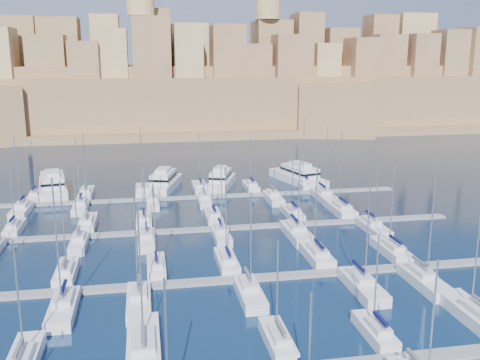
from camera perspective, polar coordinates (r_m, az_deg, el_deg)
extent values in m
plane|color=black|center=(83.78, -1.07, -7.41)|extent=(600.00, 600.00, 0.00)
cube|color=slate|center=(72.73, 0.46, -10.50)|extent=(84.00, 2.00, 0.40)
cube|color=slate|center=(93.05, -2.06, -5.19)|extent=(84.00, 2.00, 0.40)
cube|color=slate|center=(114.00, -3.64, -1.79)|extent=(84.00, 2.00, 0.40)
cube|color=silver|center=(56.81, -22.39, -16.98)|extent=(1.91, 4.10, 0.70)
cylinder|color=#9EA0A8|center=(55.63, -22.58, -11.46)|extent=(0.18, 0.18, 11.45)
cube|color=#595B60|center=(55.92, -22.58, -16.27)|extent=(0.35, 3.64, 0.35)
cube|color=silver|center=(57.63, -10.25, -16.98)|extent=(3.30, 10.98, 1.75)
cube|color=silver|center=(56.07, -10.29, -16.45)|extent=(2.31, 4.94, 0.70)
cylinder|color=#9EA0A8|center=(54.67, -10.58, -9.51)|extent=(0.18, 0.18, 14.02)
cube|color=#595B60|center=(55.08, -10.34, -15.78)|extent=(0.35, 4.39, 0.35)
cube|color=silver|center=(57.82, 4.02, -16.77)|extent=(2.42, 8.08, 1.60)
cube|color=silver|center=(56.57, 4.24, -16.15)|extent=(1.70, 3.63, 0.70)
cylinder|color=#9EA0A8|center=(55.53, 4.01, -11.34)|extent=(0.18, 0.18, 10.03)
cube|color=#595B60|center=(55.73, 4.37, -15.40)|extent=(0.35, 3.23, 0.35)
cube|color=silver|center=(60.94, 14.17, -15.51)|extent=(2.34, 7.81, 1.59)
cube|color=silver|center=(59.79, 14.55, -14.88)|extent=(1.64, 3.51, 0.70)
cylinder|color=#9EA0A8|center=(58.75, 14.33, -10.31)|extent=(0.18, 0.18, 10.10)
cube|color=#0B0D3E|center=(59.00, 14.77, -14.14)|extent=(0.35, 3.12, 0.35)
cube|color=silver|center=(67.85, 23.63, -13.11)|extent=(3.24, 10.80, 1.74)
cube|color=silver|center=(66.55, 24.25, -12.53)|extent=(2.27, 4.86, 0.70)
cylinder|color=#9EA0A8|center=(65.45, 23.97, -6.95)|extent=(0.18, 0.18, 13.35)
cylinder|color=#9EA0A8|center=(43.91, -7.84, -17.27)|extent=(0.18, 0.18, 11.60)
cylinder|color=#9EA0A8|center=(46.85, 7.45, -16.93)|extent=(0.18, 0.18, 9.22)
cylinder|color=#9EA0A8|center=(49.19, 19.83, -14.36)|extent=(0.18, 0.18, 11.66)
cube|color=#595B60|center=(52.69, 18.40, -17.80)|extent=(0.35, 3.73, 0.35)
cube|color=silver|center=(77.31, -18.02, -9.45)|extent=(2.63, 8.78, 1.64)
cube|color=silver|center=(76.08, -18.17, -8.88)|extent=(1.84, 3.95, 0.70)
cylinder|color=#9EA0A8|center=(75.47, -18.34, -4.50)|extent=(0.18, 0.18, 12.05)
cube|color=#595B60|center=(75.30, -18.27, -8.26)|extent=(0.35, 3.51, 0.35)
cube|color=silver|center=(76.31, -8.92, -9.25)|extent=(2.51, 8.35, 1.62)
cube|color=silver|center=(75.11, -8.94, -8.67)|extent=(1.75, 3.76, 0.70)
cylinder|color=#9EA0A8|center=(74.57, -9.10, -4.62)|extent=(0.18, 0.18, 11.04)
cube|color=#0B0D3E|center=(74.34, -8.96, -8.04)|extent=(0.35, 3.34, 0.35)
cube|color=silver|center=(77.29, -1.43, -8.79)|extent=(2.65, 8.82, 1.64)
cube|color=silver|center=(76.05, -1.33, -8.21)|extent=(1.85, 3.97, 0.70)
cylinder|color=#9EA0A8|center=(75.35, -1.51, -3.59)|extent=(0.18, 0.18, 12.71)
cube|color=#0B0D3E|center=(75.27, -1.28, -7.59)|extent=(0.35, 3.53, 0.35)
cube|color=silver|center=(80.82, 8.05, -7.90)|extent=(3.01, 10.04, 1.70)
cube|color=silver|center=(79.51, 8.30, -7.35)|extent=(2.11, 4.52, 0.70)
cylinder|color=#9EA0A8|center=(78.93, 8.11, -2.66)|extent=(0.18, 0.18, 13.35)
cube|color=#0B0D3E|center=(78.71, 8.44, -6.75)|extent=(0.35, 4.01, 0.35)
cube|color=silver|center=(84.91, 15.75, -7.25)|extent=(2.86, 9.53, 1.68)
cube|color=silver|center=(83.71, 16.09, -6.70)|extent=(2.00, 4.29, 0.70)
cylinder|color=#9EA0A8|center=(83.21, 15.91, -2.57)|extent=(0.18, 0.18, 12.43)
cube|color=#0B0D3E|center=(82.97, 16.28, -6.12)|extent=(0.35, 3.81, 0.35)
cube|color=silver|center=(66.97, -18.35, -13.03)|extent=(2.91, 9.70, 1.68)
cube|color=silver|center=(67.34, -18.31, -11.76)|extent=(2.04, 4.36, 0.70)
cylinder|color=#9EA0A8|center=(63.39, -18.95, -6.39)|extent=(0.18, 0.18, 15.05)
cube|color=#0B0D3E|center=(67.36, -18.32, -10.78)|extent=(0.35, 3.88, 0.35)
cube|color=silver|center=(66.37, -10.73, -12.82)|extent=(2.81, 9.36, 1.67)
cube|color=silver|center=(66.72, -10.77, -11.56)|extent=(1.97, 4.21, 0.70)
cylinder|color=#9EA0A8|center=(63.20, -11.01, -7.20)|extent=(0.18, 0.18, 12.52)
cube|color=#595B60|center=(66.73, -10.81, -10.57)|extent=(0.35, 3.74, 0.35)
cube|color=silver|center=(67.47, 1.05, -12.14)|extent=(2.79, 9.29, 1.66)
cube|color=silver|center=(67.81, 0.90, -10.91)|extent=(1.95, 4.18, 0.70)
cylinder|color=#9EA0A8|center=(64.38, 1.16, -6.64)|extent=(0.18, 0.18, 12.38)
cube|color=#595B60|center=(67.81, 0.82, -9.94)|extent=(0.35, 3.72, 0.35)
cube|color=silver|center=(71.12, 12.97, -11.10)|extent=(3.08, 10.26, 1.71)
cube|color=silver|center=(71.51, 12.69, -9.90)|extent=(2.16, 4.62, 0.70)
cylinder|color=#9EA0A8|center=(68.07, 13.45, -5.63)|extent=(0.18, 0.18, 12.90)
cube|color=#0B0D3E|center=(71.55, 12.57, -8.97)|extent=(0.35, 4.11, 0.35)
cube|color=silver|center=(74.78, 19.09, -10.28)|extent=(3.05, 10.17, 1.71)
cube|color=silver|center=(75.15, 18.78, -9.15)|extent=(2.14, 4.58, 0.70)
cylinder|color=#9EA0A8|center=(71.82, 19.73, -4.86)|extent=(0.18, 0.18, 13.41)
cube|color=#595B60|center=(75.18, 18.65, -8.27)|extent=(0.35, 4.07, 0.35)
cube|color=silver|center=(99.49, -22.89, -4.84)|extent=(2.42, 8.06, 1.60)
cube|color=silver|center=(98.41, -23.05, -4.34)|extent=(1.69, 3.63, 0.70)
cylinder|color=#9EA0A8|center=(98.26, -23.16, -1.31)|extent=(0.18, 0.18, 10.84)
cube|color=#0B0D3E|center=(97.75, -23.16, -3.82)|extent=(0.35, 3.23, 0.35)
cube|color=silver|center=(98.08, -15.93, -4.53)|extent=(2.80, 9.35, 1.67)
cube|color=silver|center=(96.85, -16.03, -4.03)|extent=(1.96, 4.21, 0.70)
cylinder|color=#9EA0A8|center=(96.70, -16.17, -0.41)|extent=(0.18, 0.18, 12.58)
cube|color=#595B60|center=(96.11, -16.09, -3.51)|extent=(0.35, 3.74, 0.35)
cube|color=silver|center=(97.28, -10.20, -4.38)|extent=(2.65, 8.84, 1.64)
cube|color=silver|center=(96.10, -10.23, -3.87)|extent=(1.86, 3.98, 0.70)
cylinder|color=#9EA0A8|center=(95.80, -10.38, -0.07)|extent=(0.18, 0.18, 13.16)
cube|color=#0B0D3E|center=(95.38, -10.25, -3.34)|extent=(0.35, 3.53, 0.35)
cube|color=silver|center=(98.12, -2.88, -4.03)|extent=(2.73, 9.10, 1.65)
cube|color=silver|center=(96.92, -2.82, -3.52)|extent=(1.91, 4.09, 0.70)
cylinder|color=#9EA0A8|center=(96.65, -2.97, 0.29)|extent=(0.18, 0.18, 13.29)
cube|color=#0B0D3E|center=(96.19, -2.79, -2.99)|extent=(0.35, 3.64, 0.35)
cube|color=silver|center=(100.84, 5.61, -3.61)|extent=(2.61, 8.70, 1.64)
cube|color=silver|center=(99.71, 5.76, -3.11)|extent=(1.83, 3.92, 0.70)
cylinder|color=#9EA0A8|center=(99.63, 5.62, -0.04)|extent=(0.18, 0.18, 11.06)
cube|color=#0B0D3E|center=(99.02, 5.84, -2.59)|extent=(0.35, 3.48, 0.35)
cube|color=silver|center=(104.79, 10.59, -3.11)|extent=(3.25, 10.83, 1.74)
cube|color=silver|center=(103.49, 10.83, -2.62)|extent=(2.27, 4.87, 0.70)
cylinder|color=#9EA0A8|center=(103.40, 10.67, 1.21)|extent=(0.18, 0.18, 14.15)
cube|color=#0B0D3E|center=(102.73, 10.96, -2.13)|extent=(0.35, 4.33, 0.35)
cube|color=silver|center=(87.97, -16.83, -6.63)|extent=(2.45, 8.17, 1.61)
cube|color=silver|center=(88.37, -16.82, -5.75)|extent=(1.72, 3.68, 0.70)
cylinder|color=#9EA0A8|center=(85.80, -17.12, -2.91)|extent=(0.18, 0.18, 10.47)
cube|color=#595B60|center=(88.44, -16.83, -5.02)|extent=(0.35, 3.27, 0.35)
cube|color=silver|center=(86.90, -9.92, -6.48)|extent=(2.70, 9.01, 1.65)
cube|color=silver|center=(87.37, -9.96, -5.56)|extent=(1.89, 4.06, 0.70)
cylinder|color=#9EA0A8|center=(84.59, -10.08, -2.53)|extent=(0.18, 0.18, 11.01)
cube|color=#0B0D3E|center=(87.48, -9.99, -4.82)|extent=(0.35, 3.60, 0.35)
cube|color=silver|center=(87.98, -2.01, -6.06)|extent=(2.52, 8.40, 1.62)
cube|color=silver|center=(88.40, -2.09, -5.17)|extent=(1.76, 3.78, 0.70)
cylinder|color=#9EA0A8|center=(85.65, -2.00, -1.95)|extent=(0.18, 0.18, 11.63)
cube|color=#0B0D3E|center=(88.48, -2.13, -4.44)|extent=(0.35, 3.36, 0.35)
cube|color=silver|center=(89.34, 6.13, -5.78)|extent=(3.28, 10.93, 1.75)
cube|color=silver|center=(89.96, 5.95, -4.83)|extent=(2.30, 4.92, 0.70)
cylinder|color=#9EA0A8|center=(86.53, 6.36, -0.66)|extent=(0.18, 0.18, 14.92)
cube|color=#0B0D3E|center=(90.14, 5.87, -4.09)|extent=(0.35, 4.37, 0.35)
cube|color=silver|center=(94.59, 14.03, -5.06)|extent=(2.87, 9.57, 1.68)
cube|color=silver|center=(95.07, 13.84, -4.20)|extent=(2.01, 4.31, 0.70)
cylinder|color=#9EA0A8|center=(92.19, 14.41, -0.72)|extent=(0.18, 0.18, 13.28)
cube|color=#0B0D3E|center=(95.19, 13.76, -3.52)|extent=(0.35, 3.83, 0.35)
cube|color=silver|center=(120.35, -20.94, -1.70)|extent=(2.43, 8.11, 1.61)
cube|color=silver|center=(119.31, -21.05, -1.26)|extent=(1.70, 3.65, 0.70)
cylinder|color=#9EA0A8|center=(119.39, -21.15, 1.32)|extent=(0.18, 0.18, 11.19)
cube|color=#0B0D3E|center=(118.69, -21.13, -0.82)|extent=(0.35, 3.24, 0.35)
cube|color=silver|center=(119.36, -16.06, -1.45)|extent=(2.77, 9.24, 1.66)
cube|color=silver|center=(118.19, -16.14, -1.00)|extent=(1.94, 4.16, 0.70)
cylinder|color=#9EA0A8|center=(118.32, -16.25, 1.92)|extent=(0.18, 0.18, 12.44)
cube|color=#595B60|center=(117.51, -16.20, -0.56)|extent=(0.35, 3.69, 0.35)
cube|color=silver|center=(118.82, -10.36, -1.21)|extent=(2.86, 9.53, 1.68)
cube|color=silver|center=(117.62, -10.38, -0.76)|extent=(2.00, 4.29, 0.70)
cylinder|color=#9EA0A8|center=(117.72, -10.51, 2.39)|extent=(0.18, 0.18, 13.30)
cube|color=#595B60|center=(116.91, -10.40, -0.31)|extent=(0.35, 3.81, 0.35)
cube|color=silver|center=(119.65, -4.28, -0.92)|extent=(3.02, 10.05, 1.70)
cube|color=silver|center=(118.40, -4.24, -0.47)|extent=(2.11, 4.52, 0.70)
cylinder|color=#9EA0A8|center=(118.74, -4.36, 2.23)|extent=(0.18, 0.18, 11.51)
cube|color=#0B0D3E|center=(117.67, -4.22, -0.03)|extent=(0.35, 4.02, 0.35)
cube|color=silver|center=(120.65, 1.16, -0.79)|extent=(2.60, 8.65, 1.63)
cube|color=silver|center=(119.56, 1.24, -0.34)|extent=(1.82, 3.89, 0.70)
cylinder|color=#9EA0A8|center=(119.75, 1.13, 2.15)|extent=(0.18, 0.18, 10.80)
cube|color=#0B0D3E|center=(118.91, 1.29, 0.10)|extent=(0.35, 3.46, 0.35)
cube|color=silver|center=(124.16, 6.76, -0.47)|extent=(2.92, 9.73, 1.69)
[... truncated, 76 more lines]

